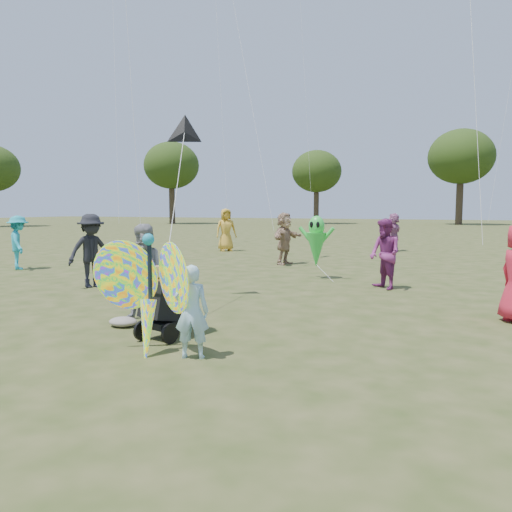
{
  "coord_description": "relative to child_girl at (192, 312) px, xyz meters",
  "views": [
    {
      "loc": [
        3.29,
        -6.6,
        1.96
      ],
      "look_at": [
        -0.2,
        1.5,
        1.1
      ],
      "focal_mm": 35.0,
      "sensor_mm": 36.0,
      "label": 1
    }
  ],
  "objects": [
    {
      "name": "crowd_i",
      "position": [
        -9.85,
        5.96,
        0.24
      ],
      "size": [
        1.26,
        1.19,
        1.71
      ],
      "primitive_type": "imported",
      "rotation": [
        0.0,
        0.0,
        2.47
      ],
      "color": "teal",
      "rests_on": "ground"
    },
    {
      "name": "butterfly_kite",
      "position": [
        -0.63,
        -0.06,
        0.21
      ],
      "size": [
        1.74,
        0.75,
        1.82
      ],
      "color": "#FF5D28",
      "rests_on": "ground"
    },
    {
      "name": "ground",
      "position": [
        -0.01,
        1.09,
        -0.61
      ],
      "size": [
        160.0,
        160.0,
        0.0
      ],
      "primitive_type": "plane",
      "color": "#51592B",
      "rests_on": "ground"
    },
    {
      "name": "child_girl",
      "position": [
        0.0,
        0.0,
        0.0
      ],
      "size": [
        0.52,
        0.43,
        1.23
      ],
      "primitive_type": "imported",
      "rotation": [
        0.0,
        0.0,
        3.5
      ],
      "color": "#A3D2E7",
      "rests_on": "ground"
    },
    {
      "name": "crowd_e",
      "position": [
        1.42,
        6.63,
        0.24
      ],
      "size": [
        1.04,
        1.04,
        1.7
      ],
      "primitive_type": "imported",
      "rotation": [
        0.0,
        0.0,
        5.47
      ],
      "color": "#7F2A6B",
      "rests_on": "ground"
    },
    {
      "name": "jogging_stroller",
      "position": [
        -0.88,
        0.85,
        -0.0
      ],
      "size": [
        0.67,
        1.11,
        1.09
      ],
      "rotation": [
        0.0,
        0.0,
        -0.26
      ],
      "color": "black",
      "rests_on": "ground"
    },
    {
      "name": "crowd_d",
      "position": [
        -2.6,
        10.63,
        0.28
      ],
      "size": [
        0.79,
        1.73,
        1.8
      ],
      "primitive_type": "imported",
      "rotation": [
        0.0,
        0.0,
        1.41
      ],
      "color": "#A38064",
      "rests_on": "ground"
    },
    {
      "name": "adult_man",
      "position": [
        -1.84,
        1.6,
        0.23
      ],
      "size": [
        1.03,
        0.96,
        1.68
      ],
      "primitive_type": "imported",
      "rotation": [
        0.0,
        0.0,
        0.53
      ],
      "color": "gray",
      "rests_on": "ground"
    },
    {
      "name": "grey_bag",
      "position": [
        -1.94,
        1.05,
        -0.54
      ],
      "size": [
        0.49,
        0.4,
        0.15
      ],
      "primitive_type": "ellipsoid",
      "color": "gray",
      "rests_on": "ground"
    },
    {
      "name": "crowd_g",
      "position": [
        -6.84,
        14.57,
        0.34
      ],
      "size": [
        1.1,
        1.08,
        1.92
      ],
      "primitive_type": "imported",
      "rotation": [
        0.0,
        0.0,
        0.74
      ],
      "color": "gold",
      "rests_on": "ground"
    },
    {
      "name": "delta_kite_rig",
      "position": [
        -2.29,
        3.64,
        2.89
      ],
      "size": [
        1.31,
        2.28,
        2.59
      ],
      "color": "black",
      "rests_on": "ground"
    },
    {
      "name": "tree_line",
      "position": [
        3.66,
        46.08,
        6.25
      ],
      "size": [
        91.78,
        33.6,
        10.79
      ],
      "color": "#3A2D21",
      "rests_on": "ground"
    },
    {
      "name": "alien_kite",
      "position": [
        -0.59,
        7.67,
        0.36
      ],
      "size": [
        1.12,
        0.69,
        1.74
      ],
      "color": "green",
      "rests_on": "ground"
    },
    {
      "name": "crowd_b",
      "position": [
        -5.25,
        4.08,
        0.29
      ],
      "size": [
        1.14,
        1.35,
        1.81
      ],
      "primitive_type": "imported",
      "rotation": [
        0.0,
        0.0,
        1.08
      ],
      "color": "black",
      "rests_on": "ground"
    },
    {
      "name": "crowd_j",
      "position": [
        0.11,
        17.4,
        0.24
      ],
      "size": [
        0.96,
        1.67,
        1.72
      ],
      "primitive_type": "imported",
      "rotation": [
        0.0,
        0.0,
        4.41
      ],
      "color": "#A75F92",
      "rests_on": "ground"
    }
  ]
}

